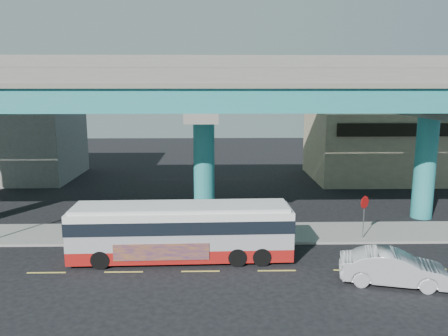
{
  "coord_description": "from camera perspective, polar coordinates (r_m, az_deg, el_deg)",
  "views": [
    {
      "loc": [
        0.77,
        -21.74,
        9.5
      ],
      "look_at": [
        1.32,
        4.0,
        4.7
      ],
      "focal_mm": 35.0,
      "sensor_mm": 36.0,
      "label": 1
    }
  ],
  "objects": [
    {
      "name": "building_beige",
      "position": [
        48.3,
        19.71,
        2.82
      ],
      "size": [
        14.0,
        10.23,
        7.0
      ],
      "color": "tan",
      "rests_on": "ground"
    },
    {
      "name": "lane_markings",
      "position": [
        23.46,
        -3.09,
        -13.32
      ],
      "size": [
        58.0,
        0.12,
        0.01
      ],
      "color": "#D8C64C",
      "rests_on": "ground"
    },
    {
      "name": "building_concrete",
      "position": [
        50.48,
        -25.58,
        3.85
      ],
      "size": [
        12.0,
        10.0,
        9.0
      ],
      "primitive_type": "cube",
      "color": "gray",
      "rests_on": "ground"
    },
    {
      "name": "viaduct",
      "position": [
        30.86,
        -2.7,
        9.89
      ],
      "size": [
        52.0,
        12.4,
        11.7
      ],
      "color": "teal",
      "rests_on": "ground"
    },
    {
      "name": "sedan",
      "position": [
        23.28,
        21.21,
        -12.05
      ],
      "size": [
        4.11,
        5.86,
        1.66
      ],
      "primitive_type": "imported",
      "rotation": [
        0.0,
        0.0,
        1.33
      ],
      "color": "#BAB9BF",
      "rests_on": "ground"
    },
    {
      "name": "transit_bus",
      "position": [
        24.5,
        -5.54,
        -8.01
      ],
      "size": [
        12.27,
        2.94,
        3.13
      ],
      "rotation": [
        0.0,
        0.0,
        0.03
      ],
      "color": "maroon",
      "rests_on": "ground"
    },
    {
      "name": "sidewalk",
      "position": [
        28.83,
        -2.72,
        -8.52
      ],
      "size": [
        70.0,
        4.0,
        0.15
      ],
      "primitive_type": "cube",
      "color": "gray",
      "rests_on": "ground"
    },
    {
      "name": "stop_sign",
      "position": [
        28.49,
        17.86,
        -4.93
      ],
      "size": [
        0.67,
        0.52,
        2.74
      ],
      "rotation": [
        0.0,
        0.0,
        0.26
      ],
      "color": "gray",
      "rests_on": "sidewalk"
    },
    {
      "name": "ground",
      "position": [
        23.74,
        -3.06,
        -13.04
      ],
      "size": [
        120.0,
        120.0,
        0.0
      ],
      "primitive_type": "plane",
      "color": "black",
      "rests_on": "ground"
    }
  ]
}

